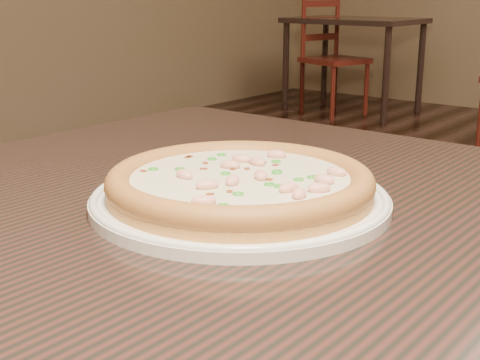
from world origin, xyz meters
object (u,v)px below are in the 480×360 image
Objects in this scene: pizza at (240,183)px; chair_a at (330,59)px; hero_table at (354,302)px; plate at (240,199)px; bg_table_left at (354,30)px.

chair_a is (-2.36, 4.09, -0.34)m from pizza.
pizza is (-0.12, -0.05, 0.13)m from hero_table.
pizza reaches higher than hero_table.
hero_table is 3.66× the size of plate.
hero_table is 0.18m from pizza.
hero_table is 1.26× the size of chair_a.
hero_table is 4.74m from chair_a.
pizza is 4.73m from chair_a.
plate is 4.84m from bg_table_left.
chair_a is (-2.36, 4.09, -0.32)m from plate.
plate is at bearing -60.04° from chair_a.
plate is 0.02m from pizza.
chair_a reaches higher than hero_table.
chair_a reaches higher than pizza.
hero_table is 1.20× the size of bg_table_left.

